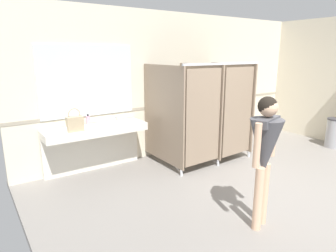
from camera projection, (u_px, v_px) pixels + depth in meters
name	position (u px, v px, depth m)	size (l,w,h in m)	color
ground_plane	(296.00, 200.00, 4.58)	(7.27, 6.45, 0.10)	gray
wall_back	(182.00, 84.00, 6.60)	(7.27, 0.12, 2.99)	beige
wall_back_tile_band	(183.00, 104.00, 6.65)	(7.27, 0.01, 0.06)	#9E937F
vanity_counter	(95.00, 138.00, 5.41)	(1.83, 0.53, 1.00)	silver
mirror_panel	(88.00, 81.00, 5.31)	(1.73, 0.02, 1.26)	silver
bathroom_stalls	(205.00, 110.00, 5.91)	(1.86, 1.33, 1.99)	#84705B
trash_bin	(335.00, 133.00, 6.90)	(0.39, 0.39, 0.69)	#99999E
person_standing	(265.00, 147.00, 3.55)	(0.56, 0.50, 1.67)	#DBAD89
handbag	(75.00, 123.00, 4.92)	(0.27, 0.13, 0.39)	tan
soap_dispenser	(88.00, 120.00, 5.34)	(0.07, 0.07, 0.21)	#D899B2
paper_cup	(67.00, 129.00, 4.91)	(0.07, 0.07, 0.09)	white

